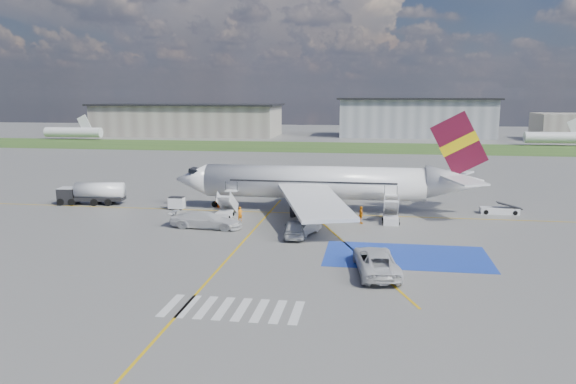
% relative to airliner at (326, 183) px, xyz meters
% --- Properties ---
extents(ground, '(400.00, 400.00, 0.00)m').
position_rel_airliner_xyz_m(ground, '(-1.51, -14.00, -3.39)').
color(ground, '#60605E').
rests_on(ground, ground).
extents(grass_strip, '(400.00, 30.00, 0.01)m').
position_rel_airliner_xyz_m(grass_strip, '(-1.51, 81.00, -3.39)').
color(grass_strip, '#2D4C1E').
rests_on(grass_strip, ground).
extents(taxiway_line_main, '(120.00, 0.20, 0.01)m').
position_rel_airliner_xyz_m(taxiway_line_main, '(-1.51, -2.00, -3.39)').
color(taxiway_line_main, gold).
rests_on(taxiway_line_main, ground).
extents(taxiway_line_cross, '(0.20, 60.00, 0.01)m').
position_rel_airliner_xyz_m(taxiway_line_cross, '(-6.51, -24.00, -3.39)').
color(taxiway_line_cross, gold).
rests_on(taxiway_line_cross, ground).
extents(taxiway_line_diag, '(20.71, 56.45, 0.01)m').
position_rel_airliner_xyz_m(taxiway_line_diag, '(-1.51, -2.00, -3.39)').
color(taxiway_line_diag, gold).
rests_on(taxiway_line_diag, ground).
extents(staging_box, '(14.00, 8.00, 0.01)m').
position_rel_airliner_xyz_m(staging_box, '(8.49, -18.00, -3.39)').
color(staging_box, '#1B39A5').
rests_on(staging_box, ground).
extents(crosswalk, '(9.00, 4.00, 0.01)m').
position_rel_airliner_xyz_m(crosswalk, '(-3.31, -32.00, -3.39)').
color(crosswalk, silver).
rests_on(crosswalk, ground).
extents(terminal_west, '(60.00, 22.00, 10.00)m').
position_rel_airliner_xyz_m(terminal_west, '(-56.51, 116.00, 1.61)').
color(terminal_west, gray).
rests_on(terminal_west, ground).
extents(terminal_centre, '(48.00, 18.00, 12.00)m').
position_rel_airliner_xyz_m(terminal_centre, '(18.49, 121.00, 2.61)').
color(terminal_centre, gray).
rests_on(terminal_centre, ground).
extents(airliner, '(36.81, 32.95, 11.92)m').
position_rel_airliner_xyz_m(airliner, '(0.00, 0.00, 0.00)').
color(airliner, silver).
rests_on(airliner, ground).
extents(airstairs_fwd, '(1.90, 5.20, 3.60)m').
position_rel_airliner_xyz_m(airstairs_fwd, '(-11.01, -5.30, -2.77)').
color(airstairs_fwd, silver).
rests_on(airstairs_fwd, ground).
extents(airstairs_aft, '(1.90, 5.20, 3.60)m').
position_rel_airliner_xyz_m(airstairs_aft, '(7.49, -5.30, -2.77)').
color(airstairs_aft, silver).
rests_on(airstairs_aft, ground).
extents(fuel_tanker, '(8.39, 3.24, 2.79)m').
position_rel_airliner_xyz_m(fuel_tanker, '(-29.55, -0.59, -2.22)').
color(fuel_tanker, black).
rests_on(fuel_tanker, ground).
extents(gpu_cart, '(1.86, 1.22, 1.54)m').
position_rel_airliner_xyz_m(gpu_cart, '(-17.92, -1.99, -2.70)').
color(gpu_cart, silver).
rests_on(gpu_cart, ground).
extents(belt_loader, '(4.66, 1.79, 1.39)m').
position_rel_airliner_xyz_m(belt_loader, '(20.16, 1.40, -3.05)').
color(belt_loader, silver).
rests_on(belt_loader, ground).
extents(car_silver_a, '(2.55, 5.25, 1.72)m').
position_rel_airliner_xyz_m(car_silver_a, '(-1.93, -13.02, -2.53)').
color(car_silver_a, '#AFB1B6').
rests_on(car_silver_a, ground).
extents(car_silver_b, '(2.89, 4.64, 1.44)m').
position_rel_airliner_xyz_m(car_silver_b, '(-1.04, -11.57, -2.67)').
color(car_silver_b, '#B6B9BD').
rests_on(car_silver_b, ground).
extents(van_white_a, '(3.83, 6.79, 2.42)m').
position_rel_airliner_xyz_m(van_white_a, '(5.87, -22.77, -2.18)').
color(van_white_a, silver).
rests_on(van_white_a, ground).
extents(van_white_b, '(5.88, 2.74, 2.25)m').
position_rel_airliner_xyz_m(van_white_b, '(-11.61, -10.66, -2.27)').
color(van_white_b, silver).
rests_on(van_white_b, ground).
extents(crew_fwd, '(0.68, 0.68, 1.60)m').
position_rel_airliner_xyz_m(crew_fwd, '(-8.84, -7.01, -2.59)').
color(crew_fwd, orange).
rests_on(crew_fwd, ground).
extents(crew_nose, '(0.93, 0.95, 1.55)m').
position_rel_airliner_xyz_m(crew_nose, '(-13.22, -0.53, -2.62)').
color(crew_nose, '#EE5B0C').
rests_on(crew_nose, ground).
extents(crew_aft, '(0.70, 1.19, 1.89)m').
position_rel_airliner_xyz_m(crew_aft, '(4.30, -6.17, -2.45)').
color(crew_aft, orange).
rests_on(crew_aft, ground).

